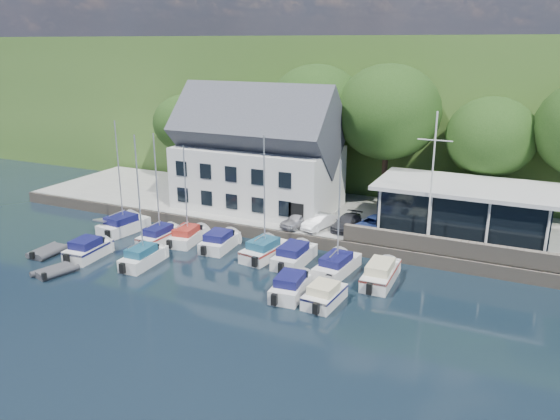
# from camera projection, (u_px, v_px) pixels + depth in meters

# --- Properties ---
(ground) EXTENTS (180.00, 180.00, 0.00)m
(ground) POSITION_uv_depth(u_px,v_px,m) (237.00, 306.00, 33.33)
(ground) COLOR black
(ground) RESTS_ON ground
(quay) EXTENTS (60.00, 13.00, 1.00)m
(quay) POSITION_uv_depth(u_px,v_px,m) (334.00, 218.00, 48.32)
(quay) COLOR #999893
(quay) RESTS_ON ground
(quay_face) EXTENTS (60.00, 0.30, 1.00)m
(quay_face) POSITION_uv_depth(u_px,v_px,m) (306.00, 241.00, 42.70)
(quay_face) COLOR #675E52
(quay_face) RESTS_ON ground
(hillside) EXTENTS (160.00, 75.00, 16.00)m
(hillside) POSITION_uv_depth(u_px,v_px,m) (432.00, 92.00, 84.61)
(hillside) COLOR #375821
(hillside) RESTS_ON ground
(field_patch) EXTENTS (50.00, 30.00, 0.30)m
(field_patch) POSITION_uv_depth(u_px,v_px,m) (497.00, 37.00, 85.88)
(field_patch) COLOR #5C6E37
(field_patch) RESTS_ON hillside
(harbor_building) EXTENTS (14.40, 8.20, 8.70)m
(harbor_building) POSITION_uv_depth(u_px,v_px,m) (258.00, 159.00, 48.86)
(harbor_building) COLOR silver
(harbor_building) RESTS_ON quay
(club_pavilion) EXTENTS (13.20, 7.20, 4.10)m
(club_pavilion) POSITION_uv_depth(u_px,v_px,m) (464.00, 210.00, 41.81)
(club_pavilion) COLOR black
(club_pavilion) RESTS_ON quay
(seawall) EXTENTS (18.00, 0.50, 1.20)m
(seawall) POSITION_uv_depth(u_px,v_px,m) (468.00, 250.00, 37.86)
(seawall) COLOR #675E52
(seawall) RESTS_ON quay
(gangway) EXTENTS (1.20, 6.00, 1.40)m
(gangway) POSITION_uv_depth(u_px,v_px,m) (123.00, 226.00, 47.80)
(gangway) COLOR silver
(gangway) RESTS_ON ground
(car_silver) EXTENTS (2.44, 3.73, 1.18)m
(car_silver) POSITION_uv_depth(u_px,v_px,m) (298.00, 220.00, 44.34)
(car_silver) COLOR #B1B1B6
(car_silver) RESTS_ON quay
(car_white) EXTENTS (2.14, 3.71, 1.16)m
(car_white) POSITION_uv_depth(u_px,v_px,m) (319.00, 222.00, 43.89)
(car_white) COLOR silver
(car_white) RESTS_ON quay
(car_dgrey) EXTENTS (1.80, 3.87, 1.09)m
(car_dgrey) POSITION_uv_depth(u_px,v_px,m) (347.00, 222.00, 43.84)
(car_dgrey) COLOR #313237
(car_dgrey) RESTS_ON quay
(car_blue) EXTENTS (2.34, 4.02, 1.29)m
(car_blue) POSITION_uv_depth(u_px,v_px,m) (373.00, 224.00, 43.08)
(car_blue) COLOR #2F4590
(car_blue) RESTS_ON quay
(flagpole) EXTENTS (2.38, 0.20, 9.92)m
(flagpole) POSITION_uv_depth(u_px,v_px,m) (432.00, 182.00, 38.45)
(flagpole) COLOR silver
(flagpole) RESTS_ON quay
(tree_0) EXTENTS (6.67, 6.67, 9.11)m
(tree_0) POSITION_uv_depth(u_px,v_px,m) (185.00, 138.00, 58.67)
(tree_0) COLOR black
(tree_0) RESTS_ON quay
(tree_1) EXTENTS (7.68, 7.68, 10.50)m
(tree_1) POSITION_uv_depth(u_px,v_px,m) (251.00, 137.00, 54.82)
(tree_1) COLOR black
(tree_1) RESTS_ON quay
(tree_2) EXTENTS (9.17, 9.17, 12.54)m
(tree_2) POSITION_uv_depth(u_px,v_px,m) (316.00, 132.00, 51.43)
(tree_2) COLOR black
(tree_2) RESTS_ON quay
(tree_3) EXTENTS (9.30, 9.30, 12.70)m
(tree_3) POSITION_uv_depth(u_px,v_px,m) (386.00, 137.00, 48.49)
(tree_3) COLOR black
(tree_3) RESTS_ON quay
(tree_4) EXTENTS (7.47, 7.47, 10.20)m
(tree_4) POSITION_uv_depth(u_px,v_px,m) (489.00, 158.00, 45.74)
(tree_4) COLOR black
(tree_4) RESTS_ON quay
(boat_r1_0) EXTENTS (3.15, 6.52, 9.27)m
(boat_r1_0) POSITION_uv_depth(u_px,v_px,m) (120.00, 179.00, 44.87)
(boat_r1_0) COLOR silver
(boat_r1_0) RESTS_ON ground
(boat_r1_1) EXTENTS (1.90, 6.12, 8.64)m
(boat_r1_1) POSITION_uv_depth(u_px,v_px,m) (157.00, 190.00, 42.60)
(boat_r1_1) COLOR silver
(boat_r1_1) RESTS_ON ground
(boat_r1_2) EXTENTS (2.59, 5.79, 8.20)m
(boat_r1_2) POSITION_uv_depth(u_px,v_px,m) (186.00, 193.00, 42.69)
(boat_r1_2) COLOR silver
(boat_r1_2) RESTS_ON ground
(boat_r1_3) EXTENTS (2.47, 5.58, 1.43)m
(boat_r1_3) POSITION_uv_depth(u_px,v_px,m) (220.00, 240.00, 42.33)
(boat_r1_3) COLOR silver
(boat_r1_3) RESTS_ON ground
(boat_r1_4) EXTENTS (2.91, 6.22, 9.16)m
(boat_r1_4) POSITION_uv_depth(u_px,v_px,m) (264.00, 199.00, 39.41)
(boat_r1_4) COLOR silver
(boat_r1_4) RESTS_ON ground
(boat_r1_5) EXTENTS (2.17, 6.31, 1.49)m
(boat_r1_5) POSITION_uv_depth(u_px,v_px,m) (294.00, 253.00, 39.54)
(boat_r1_5) COLOR silver
(boat_r1_5) RESTS_ON ground
(boat_r1_6) EXTENTS (2.65, 6.65, 8.61)m
(boat_r1_6) POSITION_uv_depth(u_px,v_px,m) (339.00, 214.00, 36.80)
(boat_r1_6) COLOR silver
(boat_r1_6) RESTS_ON ground
(boat_r1_7) EXTENTS (2.06, 6.69, 1.52)m
(boat_r1_7) POSITION_uv_depth(u_px,v_px,m) (381.00, 271.00, 36.41)
(boat_r1_7) COLOR silver
(boat_r1_7) RESTS_ON ground
(boat_r2_0) EXTENTS (2.41, 5.40, 1.52)m
(boat_r2_0) POSITION_uv_depth(u_px,v_px,m) (88.00, 248.00, 40.58)
(boat_r2_0) COLOR silver
(boat_r2_0) RESTS_ON ground
(boat_r2_1) EXTENTS (1.98, 5.82, 9.00)m
(boat_r2_1) POSITION_uv_depth(u_px,v_px,m) (140.00, 205.00, 38.12)
(boat_r2_1) COLOR silver
(boat_r2_1) RESTS_ON ground
(boat_r2_3) EXTENTS (2.43, 5.73, 1.46)m
(boat_r2_3) POSITION_uv_depth(u_px,v_px,m) (291.00, 284.00, 34.60)
(boat_r2_3) COLOR silver
(boat_r2_3) RESTS_ON ground
(boat_r2_4) EXTENTS (2.28, 4.85, 1.38)m
(boat_r2_4) POSITION_uv_depth(u_px,v_px,m) (325.00, 293.00, 33.42)
(boat_r2_4) COLOR silver
(boat_r2_4) RESTS_ON ground
(dinghy_0) EXTENTS (1.84, 2.98, 0.68)m
(dinghy_0) POSITION_uv_depth(u_px,v_px,m) (48.00, 250.00, 41.19)
(dinghy_0) COLOR #353539
(dinghy_0) RESTS_ON ground
(dinghy_1) EXTENTS (2.37, 3.13, 0.65)m
(dinghy_1) POSITION_uv_depth(u_px,v_px,m) (55.00, 270.00, 37.71)
(dinghy_1) COLOR #353539
(dinghy_1) RESTS_ON ground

